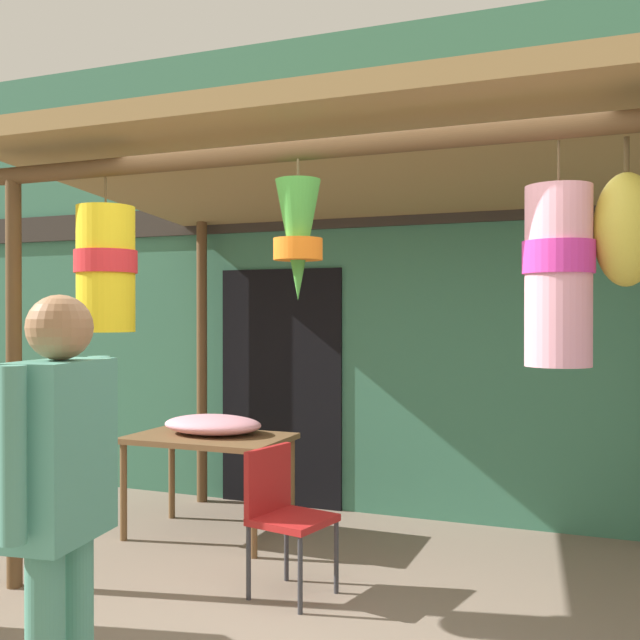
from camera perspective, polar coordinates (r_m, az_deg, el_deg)
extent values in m
plane|color=#756656|center=(4.04, 1.82, -23.17)|extent=(30.00, 30.00, 0.00)
cube|color=#387056|center=(5.99, 9.51, 3.81)|extent=(10.69, 0.25, 3.94)
cube|color=#2D2823|center=(5.89, 9.22, 8.48)|extent=(9.62, 0.04, 0.24)
cube|color=black|center=(6.31, -3.04, -5.17)|extent=(1.10, 0.03, 2.00)
cylinder|color=brown|center=(4.76, -22.48, -4.42)|extent=(0.09, 0.09, 2.44)
cylinder|color=brown|center=(6.48, -9.07, -3.09)|extent=(0.09, 0.09, 2.44)
cylinder|color=brown|center=(3.79, -1.44, 12.91)|extent=(3.90, 0.10, 0.10)
cylinder|color=brown|center=(5.83, 7.02, 10.02)|extent=(3.90, 0.10, 0.10)
cube|color=olive|center=(4.80, 3.71, 11.71)|extent=(4.20, 2.66, 0.33)
cylinder|color=brown|center=(4.38, -16.17, 9.45)|extent=(0.01, 0.01, 0.16)
cylinder|color=yellow|center=(4.33, -16.15, 3.77)|extent=(0.32, 0.32, 0.70)
cylinder|color=red|center=(4.33, -16.15, 4.33)|extent=(0.35, 0.35, 0.13)
cylinder|color=brown|center=(3.73, -1.71, 11.51)|extent=(0.01, 0.01, 0.10)
cone|color=green|center=(3.68, -1.70, 6.16)|extent=(0.23, 0.23, 0.60)
cylinder|color=orange|center=(3.68, -1.70, 5.46)|extent=(0.24, 0.24, 0.11)
cylinder|color=brown|center=(3.50, 17.88, 11.41)|extent=(0.01, 0.01, 0.20)
cylinder|color=pink|center=(3.44, 17.86, 3.22)|extent=(0.29, 0.29, 0.80)
cylinder|color=#D13399|center=(3.44, 17.86, 4.61)|extent=(0.31, 0.31, 0.14)
cylinder|color=#4C3D23|center=(3.54, 22.51, 11.68)|extent=(0.02, 0.02, 0.15)
ellipsoid|color=gold|center=(3.49, 22.50, 6.45)|extent=(0.27, 0.23, 0.50)
cube|color=brown|center=(5.52, -8.54, -8.99)|extent=(1.14, 0.72, 0.04)
cylinder|color=brown|center=(5.61, -14.87, -12.65)|extent=(0.05, 0.05, 0.69)
cylinder|color=brown|center=(5.08, -5.13, -14.04)|extent=(0.05, 0.05, 0.69)
cylinder|color=brown|center=(6.11, -11.33, -11.56)|extent=(0.05, 0.05, 0.69)
cylinder|color=brown|center=(5.63, -2.21, -12.60)|extent=(0.05, 0.05, 0.69)
ellipsoid|color=pink|center=(5.57, -8.26, -7.96)|extent=(0.76, 0.53, 0.14)
ellipsoid|color=red|center=(5.47, -7.52, -8.05)|extent=(0.34, 0.26, 0.10)
cube|color=#AD1E1E|center=(4.40, -2.10, -15.11)|extent=(0.48, 0.48, 0.04)
cube|color=#AD1E1E|center=(4.45, -4.01, -12.25)|extent=(0.12, 0.40, 0.40)
cylinder|color=#333338|center=(4.22, -1.54, -18.90)|extent=(0.03, 0.03, 0.44)
cylinder|color=#333338|center=(4.51, 1.26, -17.64)|extent=(0.03, 0.03, 0.44)
cylinder|color=#333338|center=(4.43, -5.52, -17.96)|extent=(0.03, 0.03, 0.44)
cylinder|color=#333338|center=(4.70, -2.60, -16.87)|extent=(0.03, 0.03, 0.44)
cube|color=#4C8E7A|center=(2.77, -19.36, -9.43)|extent=(0.27, 0.43, 0.63)
cylinder|color=#4C8E7A|center=(2.98, -16.63, -8.11)|extent=(0.08, 0.08, 0.56)
cylinder|color=#4C8E7A|center=(2.56, -22.55, -9.55)|extent=(0.08, 0.08, 0.56)
sphere|color=#9E704C|center=(2.73, -19.39, -0.55)|extent=(0.23, 0.23, 0.23)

